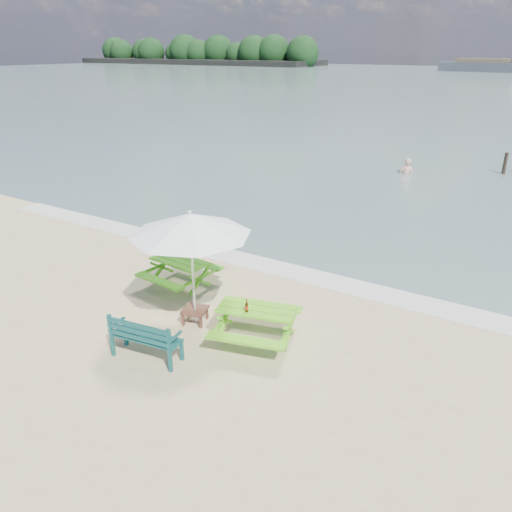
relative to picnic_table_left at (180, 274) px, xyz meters
The scene contains 10 objects.
foam_strip 2.83m from the picnic_table_left, 52.62° to the left, with size 22.00×0.90×0.01m, color silver.
island_headland 175.15m from the picnic_table_left, 128.20° to the left, with size 90.00×22.00×7.60m.
picnic_table_left is the anchor object (origin of this frame).
picnic_table_right 3.12m from the picnic_table_left, 20.74° to the right, with size 1.95×2.07×0.74m.
park_bench 3.11m from the picnic_table_left, 61.86° to the right, with size 1.45×0.67×0.86m.
side_table 1.85m from the picnic_table_left, 40.39° to the right, with size 0.63×0.63×0.33m.
patio_umbrella 2.66m from the picnic_table_left, 40.39° to the right, with size 3.15×3.15×2.48m.
beer_bottle 3.15m from the picnic_table_left, 25.02° to the right, with size 0.07×0.07×0.27m.
swimmer 15.06m from the picnic_table_left, 85.22° to the left, with size 0.81×0.69×1.88m.
mooring_pilings 18.37m from the picnic_table_left, 73.14° to the left, with size 0.56×0.76×1.20m.
Camera 1 is at (5.82, -6.16, 5.54)m, focal length 35.00 mm.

